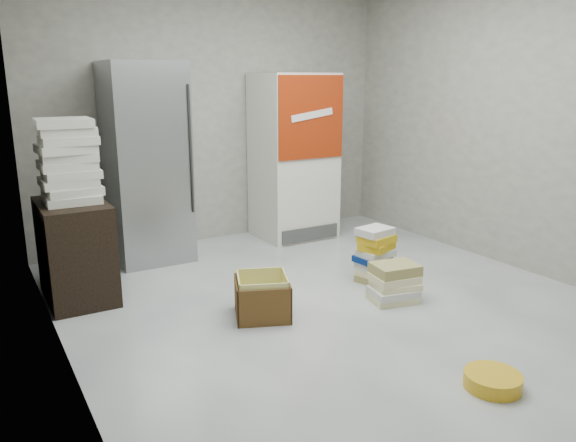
# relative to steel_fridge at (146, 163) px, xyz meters

# --- Properties ---
(ground) EXTENTS (5.00, 5.00, 0.00)m
(ground) POSITION_rel_steel_fridge_xyz_m (0.90, -2.13, -0.95)
(ground) COLOR silver
(ground) RESTS_ON ground
(room_shell) EXTENTS (4.04, 5.04, 2.82)m
(room_shell) POSITION_rel_steel_fridge_xyz_m (0.90, -2.13, 0.85)
(room_shell) COLOR #A59F94
(room_shell) RESTS_ON ground
(steel_fridge) EXTENTS (0.70, 0.72, 1.90)m
(steel_fridge) POSITION_rel_steel_fridge_xyz_m (0.00, 0.00, 0.00)
(steel_fridge) COLOR #A8AAB0
(steel_fridge) RESTS_ON ground
(coke_cooler) EXTENTS (0.80, 0.73, 1.80)m
(coke_cooler) POSITION_rel_steel_fridge_xyz_m (1.65, -0.01, -0.05)
(coke_cooler) COLOR silver
(coke_cooler) RESTS_ON ground
(wood_shelf) EXTENTS (0.50, 0.80, 0.80)m
(wood_shelf) POSITION_rel_steel_fridge_xyz_m (-0.83, -0.73, -0.55)
(wood_shelf) COLOR black
(wood_shelf) RESTS_ON ground
(supply_box_stack) EXTENTS (0.45, 0.43, 0.65)m
(supply_box_stack) POSITION_rel_steel_fridge_xyz_m (-0.82, -0.73, 0.17)
(supply_box_stack) COLOR silver
(supply_box_stack) RESTS_ON wood_shelf
(phonebook_stack_main) EXTENTS (0.36, 0.33, 0.49)m
(phonebook_stack_main) POSITION_rel_steel_fridge_xyz_m (1.50, -1.65, -0.70)
(phonebook_stack_main) COLOR #91854C
(phonebook_stack_main) RESTS_ON ground
(phonebook_stack_side) EXTENTS (0.43, 0.36, 0.30)m
(phonebook_stack_side) POSITION_rel_steel_fridge_xyz_m (1.35, -2.08, -0.80)
(phonebook_stack_side) COLOR beige
(phonebook_stack_side) RESTS_ON ground
(cardboard_box) EXTENTS (0.52, 0.52, 0.32)m
(cardboard_box) POSITION_rel_steel_fridge_xyz_m (0.29, -1.82, -0.82)
(cardboard_box) COLOR gold
(cardboard_box) RESTS_ON ground
(bucket_lid) EXTENTS (0.38, 0.38, 0.09)m
(bucket_lid) POSITION_rel_steel_fridge_xyz_m (0.97, -3.39, -0.91)
(bucket_lid) COLOR gold
(bucket_lid) RESTS_ON ground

